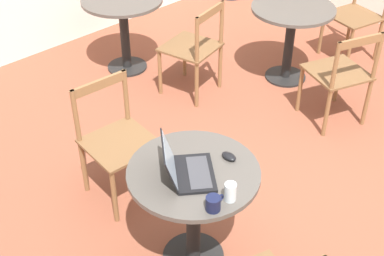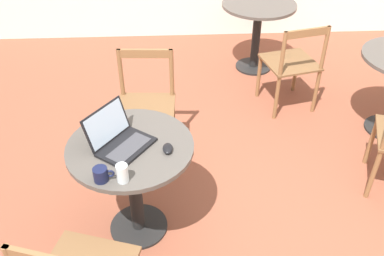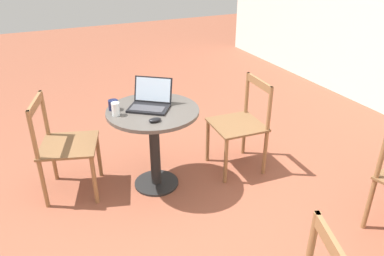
{
  "view_description": "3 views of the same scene",
  "coord_description": "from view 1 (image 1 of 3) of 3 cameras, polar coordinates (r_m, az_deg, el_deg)",
  "views": [
    {
      "loc": [
        -2.37,
        -1.63,
        2.75
      ],
      "look_at": [
        -0.47,
        0.41,
        0.69
      ],
      "focal_mm": 50.0,
      "sensor_mm": 36.0,
      "label": 1
    },
    {
      "loc": [
        -0.52,
        -1.96,
        2.37
      ],
      "look_at": [
        -0.4,
        0.43,
        0.57
      ],
      "focal_mm": 40.0,
      "sensor_mm": 36.0,
      "label": 2
    },
    {
      "loc": [
        1.91,
        -0.85,
        2.01
      ],
      "look_at": [
        -0.59,
        0.31,
        0.61
      ],
      "focal_mm": 35.0,
      "sensor_mm": 36.0,
      "label": 3
    }
  ],
  "objects": [
    {
      "name": "drinking_glass",
      "position": [
        2.85,
        4.11,
        -6.82
      ],
      "size": [
        0.07,
        0.07,
        0.11
      ],
      "color": "silver",
      "rests_on": "cafe_table_near"
    },
    {
      "name": "cafe_table_near",
      "position": [
        3.18,
        0.16,
        -6.99
      ],
      "size": [
        0.77,
        0.77,
        0.74
      ],
      "color": "black",
      "rests_on": "ground_plane"
    },
    {
      "name": "cafe_table_far",
      "position": [
        5.28,
        -7.35,
        11.77
      ],
      "size": [
        0.77,
        0.77,
        0.74
      ],
      "color": "black",
      "rests_on": "ground_plane"
    },
    {
      "name": "chair_far_front",
      "position": [
        4.89,
        0.25,
        8.46
      ],
      "size": [
        0.55,
        0.55,
        0.88
      ],
      "color": "brown",
      "rests_on": "ground_plane"
    },
    {
      "name": "chair_mid_right",
      "position": [
        5.77,
        17.17,
        11.39
      ],
      "size": [
        0.54,
        0.54,
        0.88
      ],
      "color": "brown",
      "rests_on": "ground_plane"
    },
    {
      "name": "chair_near_back",
      "position": [
        3.78,
        -8.03,
        -1.38
      ],
      "size": [
        0.48,
        0.48,
        0.88
      ],
      "color": "brown",
      "rests_on": "ground_plane"
    },
    {
      "name": "laptop",
      "position": [
        3.0,
        -0.58,
        -4.39
      ],
      "size": [
        0.42,
        0.43,
        0.23
      ],
      "color": "black",
      "rests_on": "cafe_table_near"
    },
    {
      "name": "chair_mid_front",
      "position": [
        4.65,
        15.52,
        5.45
      ],
      "size": [
        0.58,
        0.58,
        0.88
      ],
      "color": "brown",
      "rests_on": "ground_plane"
    },
    {
      "name": "mouse",
      "position": [
        3.14,
        3.96,
        -3.03
      ],
      "size": [
        0.06,
        0.1,
        0.03
      ],
      "color": "black",
      "rests_on": "cafe_table_near"
    },
    {
      "name": "ground_plane",
      "position": [
        3.98,
        9.02,
        -7.8
      ],
      "size": [
        16.0,
        16.0,
        0.0
      ],
      "primitive_type": "plane",
      "color": "brown"
    },
    {
      "name": "cafe_table_mid",
      "position": [
        5.15,
        10.56,
        10.77
      ],
      "size": [
        0.77,
        0.77,
        0.74
      ],
      "color": "black",
      "rests_on": "ground_plane"
    },
    {
      "name": "mug",
      "position": [
        2.81,
        2.31,
        -8.03
      ],
      "size": [
        0.12,
        0.08,
        0.08
      ],
      "color": "#141938",
      "rests_on": "cafe_table_near"
    }
  ]
}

